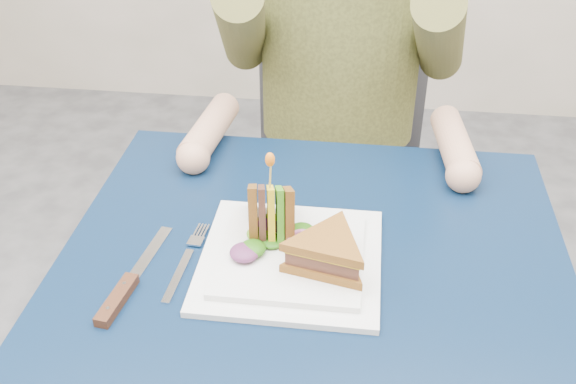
# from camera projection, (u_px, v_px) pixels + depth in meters

# --- Properties ---
(table) EXTENTS (0.75, 0.75, 0.73)m
(table) POSITION_uv_depth(u_px,v_px,m) (310.00, 312.00, 1.01)
(table) COLOR black
(table) RESTS_ON ground
(chair) EXTENTS (0.42, 0.40, 0.93)m
(chair) POSITION_uv_depth(u_px,v_px,m) (338.00, 137.00, 1.67)
(chair) COLOR #47474C
(chair) RESTS_ON ground
(diner) EXTENTS (0.54, 0.59, 0.74)m
(diner) POSITION_uv_depth(u_px,v_px,m) (342.00, 4.00, 1.37)
(diner) COLOR #4D4F24
(diner) RESTS_ON chair
(plate) EXTENTS (0.26, 0.26, 0.02)m
(plate) POSITION_uv_depth(u_px,v_px,m) (291.00, 258.00, 0.98)
(plate) COLOR white
(plate) RESTS_ON table
(sandwich_flat) EXTENTS (0.16, 0.16, 0.05)m
(sandwich_flat) POSITION_uv_depth(u_px,v_px,m) (328.00, 252.00, 0.93)
(sandwich_flat) COLOR brown
(sandwich_flat) RESTS_ON plate
(sandwich_upright) EXTENTS (0.09, 0.15, 0.15)m
(sandwich_upright) POSITION_uv_depth(u_px,v_px,m) (271.00, 213.00, 0.99)
(sandwich_upright) COLOR brown
(sandwich_upright) RESTS_ON plate
(fork) EXTENTS (0.03, 0.18, 0.01)m
(fork) POSITION_uv_depth(u_px,v_px,m) (185.00, 263.00, 0.98)
(fork) COLOR silver
(fork) RESTS_ON table
(knife) EXTENTS (0.05, 0.22, 0.02)m
(knife) POSITION_uv_depth(u_px,v_px,m) (124.00, 290.00, 0.92)
(knife) COLOR silver
(knife) RESTS_ON table
(toothpick) EXTENTS (0.01, 0.01, 0.06)m
(toothpick) POSITION_uv_depth(u_px,v_px,m) (270.00, 176.00, 0.96)
(toothpick) COLOR tan
(toothpick) RESTS_ON sandwich_upright
(toothpick_frill) EXTENTS (0.01, 0.01, 0.02)m
(toothpick_frill) POSITION_uv_depth(u_px,v_px,m) (270.00, 160.00, 0.94)
(toothpick_frill) COLOR orange
(toothpick_frill) RESTS_ON sandwich_upright
(lettuce_spill) EXTENTS (0.15, 0.13, 0.02)m
(lettuce_spill) POSITION_uv_depth(u_px,v_px,m) (295.00, 242.00, 0.97)
(lettuce_spill) COLOR #337A14
(lettuce_spill) RESTS_ON plate
(onion_ring) EXTENTS (0.04, 0.04, 0.02)m
(onion_ring) POSITION_uv_depth(u_px,v_px,m) (301.00, 242.00, 0.96)
(onion_ring) COLOR #9E4C7A
(onion_ring) RESTS_ON plate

